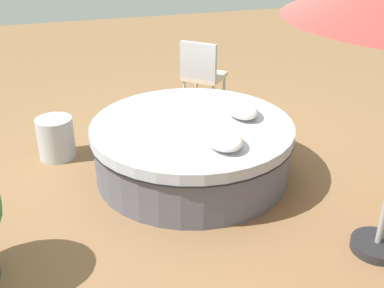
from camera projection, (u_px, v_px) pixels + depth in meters
name	position (u px, v px, depth m)	size (l,w,h in m)	color
ground_plane	(192.00, 173.00, 5.22)	(16.00, 16.00, 0.00)	olive
round_bed	(192.00, 148.00, 5.08)	(2.12, 2.12, 0.60)	#595966
throw_pillow_0	(223.00, 139.00, 4.45)	(0.48, 0.34, 0.15)	white
throw_pillow_1	(241.00, 109.00, 5.09)	(0.49, 0.32, 0.16)	silver
patio_chair	(202.00, 71.00, 6.62)	(0.72, 0.72, 0.98)	#B7B7BC
side_table	(56.00, 138.00, 5.46)	(0.41, 0.41, 0.48)	#B7B7BC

